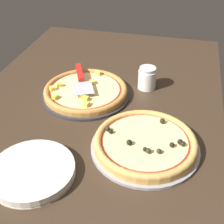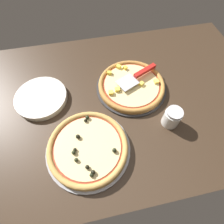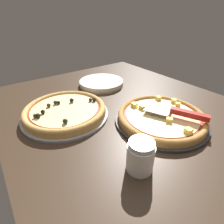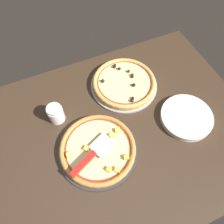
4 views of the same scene
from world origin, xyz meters
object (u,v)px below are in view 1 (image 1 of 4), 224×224
at_px(serving_spatula, 80,76).
at_px(parmesan_shaker, 147,78).
at_px(pizza_front, 86,90).
at_px(plate_stack, 33,171).
at_px(pizza_back, 145,142).

height_order(serving_spatula, parmesan_shaker, parmesan_shaker).
distance_m(serving_spatula, parmesan_shaker, 0.27).
bearing_deg(parmesan_shaker, pizza_front, -62.79).
relative_size(plate_stack, parmesan_shaker, 2.67).
bearing_deg(pizza_back, pizza_front, -132.65).
distance_m(pizza_front, serving_spatula, 0.07).
bearing_deg(serving_spatula, pizza_front, 34.39).
distance_m(serving_spatula, plate_stack, 0.50).
xyz_separation_m(pizza_front, serving_spatula, (-0.06, -0.04, 0.03)).
relative_size(pizza_back, serving_spatula, 1.44).
distance_m(pizza_front, pizza_back, 0.38).
xyz_separation_m(pizza_back, serving_spatula, (-0.31, -0.32, 0.03)).
bearing_deg(parmesan_shaker, serving_spatula, -77.17).
relative_size(serving_spatula, parmesan_shaker, 2.46).
relative_size(pizza_back, plate_stack, 1.32).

